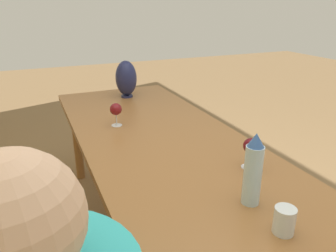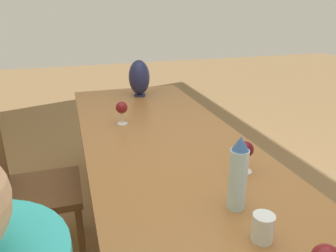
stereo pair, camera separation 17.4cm
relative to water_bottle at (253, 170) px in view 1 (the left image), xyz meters
The scene contains 7 objects.
dining_table 0.40m from the water_bottle, 10.83° to the left, with size 3.11×0.89×0.74m.
water_bottle is the anchor object (origin of this frame).
water_tumbler 0.21m from the water_bottle, behind, with size 0.07×0.07×0.09m.
vase 1.62m from the water_bottle, ahead, with size 0.17×0.17×0.29m.
wine_glass_0 0.29m from the water_bottle, 35.60° to the right, with size 0.07×0.07×0.15m.
wine_glass_2 1.05m from the water_bottle, 13.89° to the left, with size 0.07×0.07×0.14m.
chair_far 1.23m from the water_bottle, 45.44° to the left, with size 0.44×0.44×0.95m.
Camera 1 is at (-1.20, 0.64, 1.46)m, focal length 35.00 mm.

